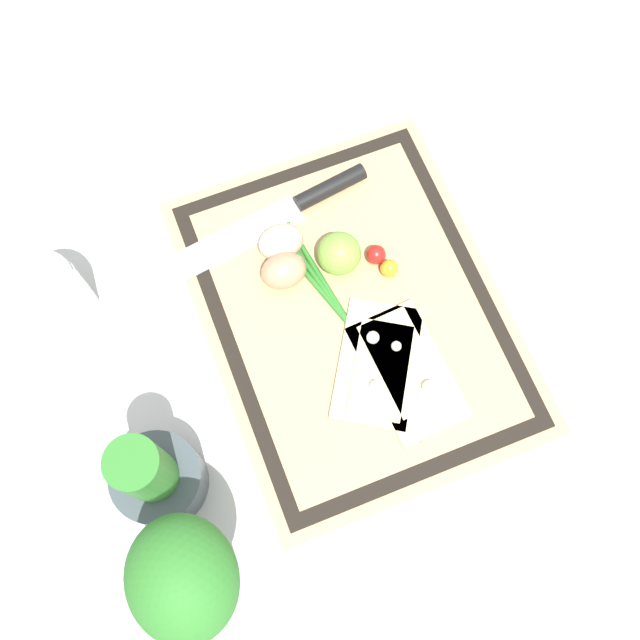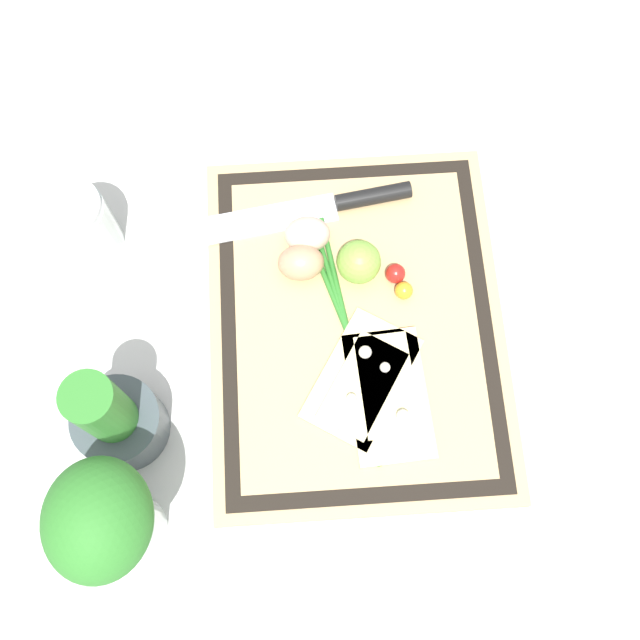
{
  "view_description": "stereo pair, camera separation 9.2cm",
  "coord_description": "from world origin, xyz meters",
  "px_view_note": "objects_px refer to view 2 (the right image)",
  "views": [
    {
      "loc": [
        -0.28,
        0.15,
        0.9
      ],
      "look_at": [
        0.0,
        0.05,
        0.04
      ],
      "focal_mm": 42.0,
      "sensor_mm": 36.0,
      "label": 1
    },
    {
      "loc": [
        -0.3,
        0.07,
        0.9
      ],
      "look_at": [
        0.0,
        0.05,
        0.04
      ],
      "focal_mm": 42.0,
      "sensor_mm": 36.0,
      "label": 2
    }
  ],
  "objects_px": {
    "pizza_slice_near": "(388,393)",
    "pizza_slice_far": "(362,379)",
    "herb_glass": "(107,522)",
    "egg_brown": "(301,263)",
    "lime": "(359,262)",
    "sauce_jar": "(83,228)",
    "egg_pink": "(307,235)",
    "cherry_tomato_red": "(395,274)",
    "knife": "(335,205)",
    "cherry_tomato_yellow": "(404,291)",
    "herb_pot": "(115,419)"
  },
  "relations": [
    {
      "from": "knife",
      "to": "sauce_jar",
      "type": "distance_m",
      "value": 0.32
    },
    {
      "from": "cherry_tomato_yellow",
      "to": "sauce_jar",
      "type": "distance_m",
      "value": 0.41
    },
    {
      "from": "cherry_tomato_red",
      "to": "sauce_jar",
      "type": "bearing_deg",
      "value": 78.41
    },
    {
      "from": "lime",
      "to": "cherry_tomato_red",
      "type": "bearing_deg",
      "value": -105.03
    },
    {
      "from": "egg_pink",
      "to": "cherry_tomato_red",
      "type": "distance_m",
      "value": 0.12
    },
    {
      "from": "knife",
      "to": "sauce_jar",
      "type": "relative_size",
      "value": 2.77
    },
    {
      "from": "pizza_slice_near",
      "to": "cherry_tomato_yellow",
      "type": "xyz_separation_m",
      "value": [
        0.13,
        -0.03,
        0.01
      ]
    },
    {
      "from": "cherry_tomato_yellow",
      "to": "sauce_jar",
      "type": "bearing_deg",
      "value": 75.5
    },
    {
      "from": "egg_brown",
      "to": "sauce_jar",
      "type": "relative_size",
      "value": 0.53
    },
    {
      "from": "lime",
      "to": "cherry_tomato_yellow",
      "type": "bearing_deg",
      "value": -123.03
    },
    {
      "from": "pizza_slice_far",
      "to": "herb_glass",
      "type": "height_order",
      "value": "herb_glass"
    },
    {
      "from": "pizza_slice_far",
      "to": "egg_brown",
      "type": "bearing_deg",
      "value": 23.32
    },
    {
      "from": "egg_pink",
      "to": "herb_pot",
      "type": "relative_size",
      "value": 0.33
    },
    {
      "from": "pizza_slice_far",
      "to": "egg_pink",
      "type": "height_order",
      "value": "egg_pink"
    },
    {
      "from": "cherry_tomato_yellow",
      "to": "herb_pot",
      "type": "distance_m",
      "value": 0.38
    },
    {
      "from": "pizza_slice_far",
      "to": "cherry_tomato_red",
      "type": "height_order",
      "value": "cherry_tomato_red"
    },
    {
      "from": "cherry_tomato_yellow",
      "to": "sauce_jar",
      "type": "relative_size",
      "value": 0.21
    },
    {
      "from": "cherry_tomato_yellow",
      "to": "herb_glass",
      "type": "bearing_deg",
      "value": 128.08
    },
    {
      "from": "lime",
      "to": "herb_glass",
      "type": "distance_m",
      "value": 0.42
    },
    {
      "from": "lime",
      "to": "herb_glass",
      "type": "relative_size",
      "value": 0.27
    },
    {
      "from": "pizza_slice_near",
      "to": "egg_brown",
      "type": "xyz_separation_m",
      "value": [
        0.17,
        0.1,
        0.02
      ]
    },
    {
      "from": "herb_pot",
      "to": "herb_glass",
      "type": "bearing_deg",
      "value": -174.98
    },
    {
      "from": "herb_glass",
      "to": "egg_brown",
      "type": "bearing_deg",
      "value": -34.65
    },
    {
      "from": "pizza_slice_near",
      "to": "lime",
      "type": "distance_m",
      "value": 0.17
    },
    {
      "from": "cherry_tomato_yellow",
      "to": "egg_brown",
      "type": "bearing_deg",
      "value": 71.91
    },
    {
      "from": "pizza_slice_near",
      "to": "egg_brown",
      "type": "bearing_deg",
      "value": 29.33
    },
    {
      "from": "knife",
      "to": "sauce_jar",
      "type": "bearing_deg",
      "value": 94.3
    },
    {
      "from": "pizza_slice_near",
      "to": "sauce_jar",
      "type": "relative_size",
      "value": 1.52
    },
    {
      "from": "egg_pink",
      "to": "lime",
      "type": "bearing_deg",
      "value": -125.48
    },
    {
      "from": "pizza_slice_far",
      "to": "lime",
      "type": "height_order",
      "value": "lime"
    },
    {
      "from": "knife",
      "to": "egg_pink",
      "type": "height_order",
      "value": "egg_pink"
    },
    {
      "from": "pizza_slice_far",
      "to": "knife",
      "type": "relative_size",
      "value": 0.59
    },
    {
      "from": "egg_brown",
      "to": "cherry_tomato_red",
      "type": "distance_m",
      "value": 0.12
    },
    {
      "from": "egg_pink",
      "to": "lime",
      "type": "relative_size",
      "value": 1.05
    },
    {
      "from": "pizza_slice_far",
      "to": "lime",
      "type": "distance_m",
      "value": 0.15
    },
    {
      "from": "egg_brown",
      "to": "herb_glass",
      "type": "height_order",
      "value": "herb_glass"
    },
    {
      "from": "pizza_slice_near",
      "to": "herb_glass",
      "type": "xyz_separation_m",
      "value": [
        -0.14,
        0.31,
        0.1
      ]
    },
    {
      "from": "knife",
      "to": "egg_brown",
      "type": "distance_m",
      "value": 0.1
    },
    {
      "from": "pizza_slice_near",
      "to": "herb_glass",
      "type": "relative_size",
      "value": 0.83
    },
    {
      "from": "knife",
      "to": "herb_pot",
      "type": "distance_m",
      "value": 0.39
    },
    {
      "from": "herb_glass",
      "to": "sauce_jar",
      "type": "bearing_deg",
      "value": 9.32
    },
    {
      "from": "egg_brown",
      "to": "lime",
      "type": "relative_size",
      "value": 1.05
    },
    {
      "from": "knife",
      "to": "lime",
      "type": "relative_size",
      "value": 5.5
    },
    {
      "from": "pizza_slice_near",
      "to": "egg_pink",
      "type": "height_order",
      "value": "egg_pink"
    },
    {
      "from": "pizza_slice_near",
      "to": "pizza_slice_far",
      "type": "relative_size",
      "value": 0.93
    },
    {
      "from": "sauce_jar",
      "to": "herb_glass",
      "type": "distance_m",
      "value": 0.38
    },
    {
      "from": "egg_pink",
      "to": "cherry_tomato_yellow",
      "type": "distance_m",
      "value": 0.14
    },
    {
      "from": "herb_glass",
      "to": "pizza_slice_far",
      "type": "bearing_deg",
      "value": -60.61
    },
    {
      "from": "lime",
      "to": "sauce_jar",
      "type": "height_order",
      "value": "sauce_jar"
    },
    {
      "from": "egg_brown",
      "to": "cherry_tomato_yellow",
      "type": "relative_size",
      "value": 2.56
    }
  ]
}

